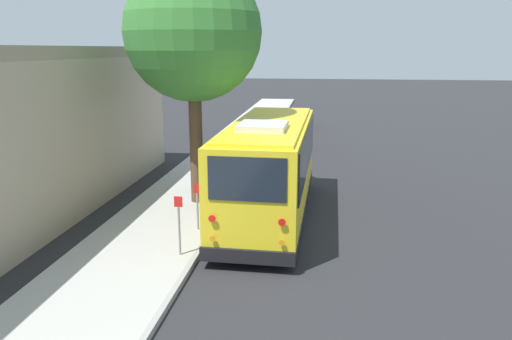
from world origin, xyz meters
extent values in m
plane|color=#28282B|center=(0.00, 0.00, 0.00)|extent=(160.00, 160.00, 0.00)
cube|color=#B2AFA8|center=(0.00, 3.68, 0.07)|extent=(80.00, 3.37, 0.15)
cube|color=#9D9A94|center=(0.00, 1.92, 0.07)|extent=(80.00, 0.14, 0.15)
cube|color=yellow|center=(1.50, 0.38, 1.68)|extent=(8.39, 2.54, 2.85)
cube|color=black|center=(1.50, 0.38, 0.40)|extent=(8.43, 2.59, 0.28)
cube|color=black|center=(1.50, 0.38, 2.30)|extent=(7.71, 2.61, 1.36)
cube|color=black|center=(5.69, 0.30, 2.30)|extent=(0.07, 2.09, 1.43)
cube|color=black|center=(-2.70, 0.46, 2.41)|extent=(0.07, 1.91, 1.09)
cube|color=black|center=(5.69, 0.30, 2.96)|extent=(0.07, 1.72, 0.22)
cube|color=yellow|center=(1.50, 0.38, 3.14)|extent=(7.87, 2.31, 0.10)
cube|color=silver|center=(0.01, 0.41, 3.26)|extent=(1.56, 1.38, 0.20)
cube|color=black|center=(5.71, 0.30, 0.44)|extent=(0.15, 2.41, 0.36)
cube|color=black|center=(-2.72, 0.46, 0.44)|extent=(0.15, 2.41, 0.36)
cylinder|color=red|center=(-2.74, 1.32, 1.40)|extent=(0.03, 0.18, 0.18)
cylinder|color=orange|center=(-2.74, 1.32, 0.88)|extent=(0.03, 0.14, 0.14)
cylinder|color=red|center=(-2.78, -0.40, 1.40)|extent=(0.03, 0.18, 0.18)
cylinder|color=orange|center=(-2.78, -0.40, 0.88)|extent=(0.03, 0.14, 0.14)
cube|color=white|center=(5.77, 1.09, 0.61)|extent=(0.05, 0.32, 0.18)
cube|color=white|center=(5.74, -0.50, 0.61)|extent=(0.05, 0.32, 0.18)
cube|color=black|center=(5.44, 1.65, 2.58)|extent=(0.06, 0.10, 0.24)
cylinder|color=black|center=(3.99, 1.37, 0.47)|extent=(0.94, 0.32, 0.93)
cylinder|color=slate|center=(3.99, 1.37, 0.47)|extent=(0.42, 0.33, 0.42)
cylinder|color=black|center=(3.95, -0.71, 0.47)|extent=(0.94, 0.32, 0.93)
cylinder|color=slate|center=(3.95, -0.71, 0.47)|extent=(0.42, 0.33, 0.42)
cylinder|color=black|center=(-0.82, 1.46, 0.47)|extent=(0.94, 0.32, 0.93)
cylinder|color=slate|center=(-0.82, 1.46, 0.47)|extent=(0.42, 0.33, 0.42)
cylinder|color=black|center=(-0.86, -0.62, 0.47)|extent=(0.94, 0.32, 0.93)
cylinder|color=slate|center=(-0.86, -0.62, 0.47)|extent=(0.42, 0.33, 0.42)
cube|color=tan|center=(13.59, 0.68, 0.48)|extent=(4.58, 1.74, 0.64)
cube|color=black|center=(13.48, 0.67, 1.04)|extent=(2.19, 1.46, 0.48)
cube|color=tan|center=(13.48, 0.67, 1.28)|extent=(2.10, 1.42, 0.05)
cube|color=black|center=(15.89, 0.74, 0.26)|extent=(0.12, 1.57, 0.20)
cube|color=black|center=(11.30, 0.62, 0.26)|extent=(0.12, 1.57, 0.20)
cylinder|color=black|center=(15.01, 1.45, 0.32)|extent=(0.65, 0.22, 0.65)
cylinder|color=slate|center=(15.01, 1.45, 0.32)|extent=(0.30, 0.23, 0.29)
cylinder|color=black|center=(15.05, -0.02, 0.32)|extent=(0.65, 0.22, 0.65)
cylinder|color=slate|center=(15.05, -0.02, 0.32)|extent=(0.30, 0.23, 0.29)
cylinder|color=black|center=(12.14, 1.37, 0.32)|extent=(0.65, 0.22, 0.65)
cylinder|color=slate|center=(12.14, 1.37, 0.32)|extent=(0.30, 0.23, 0.29)
cylinder|color=black|center=(12.18, -0.09, 0.32)|extent=(0.65, 0.22, 0.65)
cylinder|color=slate|center=(12.18, -0.09, 0.32)|extent=(0.30, 0.23, 0.29)
cube|color=slate|center=(21.15, 0.71, 0.46)|extent=(4.55, 1.93, 0.61)
cube|color=black|center=(21.04, 0.72, 1.00)|extent=(2.19, 1.58, 0.48)
cube|color=slate|center=(21.04, 0.72, 1.24)|extent=(2.10, 1.54, 0.05)
cube|color=black|center=(23.41, 0.61, 0.25)|extent=(0.16, 1.66, 0.20)
cube|color=black|center=(18.89, 0.82, 0.25)|extent=(0.16, 1.66, 0.20)
cylinder|color=black|center=(22.60, 1.43, 0.31)|extent=(0.62, 0.23, 0.61)
cylinder|color=slate|center=(22.60, 1.43, 0.31)|extent=(0.29, 0.23, 0.28)
cylinder|color=black|center=(22.53, -0.14, 0.31)|extent=(0.62, 0.23, 0.61)
cylinder|color=slate|center=(22.53, -0.14, 0.31)|extent=(0.29, 0.23, 0.28)
cylinder|color=black|center=(19.78, 1.57, 0.31)|extent=(0.62, 0.23, 0.61)
cylinder|color=slate|center=(19.78, 1.57, 0.31)|extent=(0.29, 0.23, 0.28)
cylinder|color=black|center=(19.70, 0.00, 0.31)|extent=(0.62, 0.23, 0.61)
cylinder|color=slate|center=(19.70, 0.00, 0.31)|extent=(0.29, 0.23, 0.28)
cylinder|color=brown|center=(2.56, 3.05, 2.26)|extent=(0.45, 0.45, 4.22)
sphere|color=#387A33|center=(2.56, 3.05, 5.98)|extent=(4.60, 4.60, 4.60)
cylinder|color=gray|center=(-2.16, 2.33, 0.81)|extent=(0.06, 0.06, 1.32)
cube|color=red|center=(-2.16, 2.33, 1.61)|extent=(0.02, 0.22, 0.28)
cylinder|color=gray|center=(-0.24, 2.33, 0.71)|extent=(0.06, 0.06, 1.13)
cube|color=red|center=(-0.24, 2.33, 1.42)|extent=(0.02, 0.22, 0.28)
cube|color=gray|center=(-0.44, 6.56, 5.32)|extent=(19.28, 0.30, 0.40)
camera|label=1|loc=(-14.04, -1.30, 5.44)|focal=35.00mm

